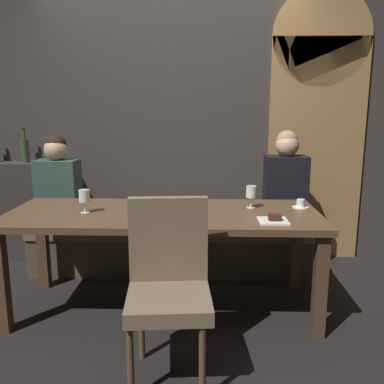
{
  "coord_description": "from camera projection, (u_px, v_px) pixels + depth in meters",
  "views": [
    {
      "loc": [
        0.29,
        -2.8,
        1.46
      ],
      "look_at": [
        0.2,
        0.22,
        0.84
      ],
      "focal_mm": 38.23,
      "sensor_mm": 36.0,
      "label": 1
    }
  ],
  "objects": [
    {
      "name": "dessert_plate",
      "position": [
        274.0,
        219.0,
        2.64
      ],
      "size": [
        0.19,
        0.19,
        0.05
      ],
      "color": "white",
      "rests_on": "dining_table"
    },
    {
      "name": "diner_redhead",
      "position": [
        58.0,
        182.0,
        3.6
      ],
      "size": [
        0.36,
        0.24,
        0.79
      ],
      "color": "#2D473D",
      "rests_on": "banquette_bench"
    },
    {
      "name": "wine_glass_end_left",
      "position": [
        84.0,
        197.0,
        2.84
      ],
      "size": [
        0.08,
        0.08,
        0.16
      ],
      "color": "silver",
      "rests_on": "dining_table"
    },
    {
      "name": "arched_door",
      "position": [
        317.0,
        118.0,
        3.85
      ],
      "size": [
        0.9,
        0.05,
        2.55
      ],
      "color": "olive",
      "rests_on": "ground"
    },
    {
      "name": "ground",
      "position": [
        165.0,
        308.0,
        3.04
      ],
      "size": [
        9.0,
        9.0,
        0.0
      ],
      "primitive_type": "plane",
      "color": "black"
    },
    {
      "name": "banquette_bench",
      "position": [
        172.0,
        247.0,
        3.68
      ],
      "size": [
        2.5,
        0.44,
        0.45
      ],
      "color": "#4A3C2E",
      "rests_on": "ground"
    },
    {
      "name": "dining_table",
      "position": [
        163.0,
        224.0,
        2.91
      ],
      "size": [
        2.2,
        0.84,
        0.74
      ],
      "color": "#493422",
      "rests_on": "ground"
    },
    {
      "name": "chair_near_side",
      "position": [
        169.0,
        277.0,
        2.22
      ],
      "size": [
        0.48,
        0.48,
        0.98
      ],
      "color": "brown",
      "rests_on": "ground"
    },
    {
      "name": "diner_bearded",
      "position": [
        286.0,
        181.0,
        3.55
      ],
      "size": [
        0.36,
        0.24,
        0.83
      ],
      "color": "black",
      "rests_on": "banquette_bench"
    },
    {
      "name": "back_counter",
      "position": [
        17.0,
        210.0,
        4.01
      ],
      "size": [
        1.1,
        0.28,
        0.95
      ],
      "primitive_type": "cube",
      "color": "#2F2B29",
      "rests_on": "ground"
    },
    {
      "name": "wine_bottle_pale_label",
      "position": [
        25.0,
        150.0,
        3.89
      ],
      "size": [
        0.08,
        0.08,
        0.33
      ],
      "color": "#384728",
      "rests_on": "back_counter"
    },
    {
      "name": "wine_glass_near_left",
      "position": [
        251.0,
        193.0,
        2.98
      ],
      "size": [
        0.08,
        0.08,
        0.16
      ],
      "color": "silver",
      "rests_on": "dining_table"
    },
    {
      "name": "wine_glass_center_back",
      "position": [
        161.0,
        206.0,
        2.59
      ],
      "size": [
        0.08,
        0.08,
        0.16
      ],
      "color": "silver",
      "rests_on": "dining_table"
    },
    {
      "name": "espresso_cup",
      "position": [
        301.0,
        204.0,
        3.0
      ],
      "size": [
        0.12,
        0.12,
        0.06
      ],
      "color": "white",
      "rests_on": "dining_table"
    },
    {
      "name": "back_wall_tiled",
      "position": [
        175.0,
        104.0,
        3.93
      ],
      "size": [
        6.0,
        0.12,
        3.0
      ],
      "primitive_type": "cube",
      "color": "#383330",
      "rests_on": "ground"
    }
  ]
}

